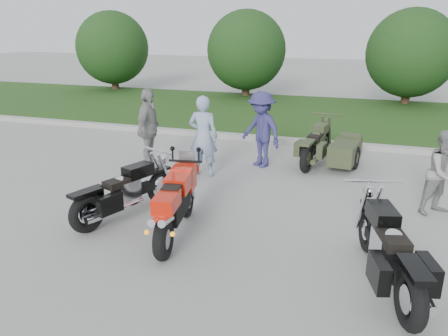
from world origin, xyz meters
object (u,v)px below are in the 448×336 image
(person_stripe, at_px, (203,136))
(person_grey, at_px, (444,173))
(cruiser_left, at_px, (122,194))
(person_denim, at_px, (261,130))
(cruiser_right, at_px, (390,254))
(cruiser_sidecar, at_px, (333,149))
(person_back, at_px, (149,129))
(sportbike_red, at_px, (175,203))

(person_stripe, xyz_separation_m, person_grey, (4.89, -0.68, -0.14))
(cruiser_left, distance_m, person_stripe, 2.76)
(person_denim, bearing_deg, cruiser_right, -26.29)
(cruiser_sidecar, xyz_separation_m, person_back, (-4.20, -1.46, 0.52))
(cruiser_left, distance_m, person_grey, 5.79)
(cruiser_left, bearing_deg, cruiser_sidecar, 72.55)
(person_denim, distance_m, person_back, 2.69)
(cruiser_left, height_order, cruiser_sidecar, cruiser_sidecar)
(person_back, bearing_deg, cruiser_right, -129.66)
(cruiser_left, bearing_deg, person_denim, 86.73)
(person_stripe, bearing_deg, cruiser_left, 75.19)
(person_grey, relative_size, person_back, 0.82)
(sportbike_red, relative_size, person_back, 1.13)
(sportbike_red, relative_size, cruiser_left, 0.97)
(person_denim, bearing_deg, person_back, -127.62)
(cruiser_sidecar, distance_m, person_stripe, 3.22)
(person_grey, xyz_separation_m, person_denim, (-3.80, 1.74, 0.13))
(cruiser_right, bearing_deg, person_back, 130.14)
(person_grey, bearing_deg, person_denim, 115.58)
(person_grey, bearing_deg, person_back, 132.91)
(sportbike_red, bearing_deg, person_denim, 74.76)
(person_grey, height_order, person_back, person_back)
(person_stripe, relative_size, person_denim, 1.01)
(person_grey, distance_m, person_denim, 4.18)
(cruiser_right, bearing_deg, sportbike_red, 156.28)
(person_denim, relative_size, person_back, 0.96)
(cruiser_sidecar, xyz_separation_m, person_stripe, (-2.77, -1.59, 0.49))
(cruiser_left, distance_m, cruiser_right, 4.54)
(sportbike_red, bearing_deg, person_grey, 20.08)
(person_stripe, relative_size, person_grey, 1.17)
(person_stripe, bearing_deg, sportbike_red, 98.97)
(sportbike_red, height_order, person_grey, person_grey)
(cruiser_right, xyz_separation_m, person_grey, (0.97, 2.86, 0.29))
(sportbike_red, height_order, cruiser_right, sportbike_red)
(person_denim, bearing_deg, person_stripe, -103.87)
(cruiser_right, height_order, person_grey, person_grey)
(cruiser_sidecar, relative_size, person_denim, 1.31)
(sportbike_red, height_order, cruiser_left, sportbike_red)
(cruiser_sidecar, distance_m, person_denim, 1.82)
(person_stripe, distance_m, person_denim, 1.52)
(cruiser_left, distance_m, person_back, 2.97)
(cruiser_left, bearing_deg, person_back, 128.16)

